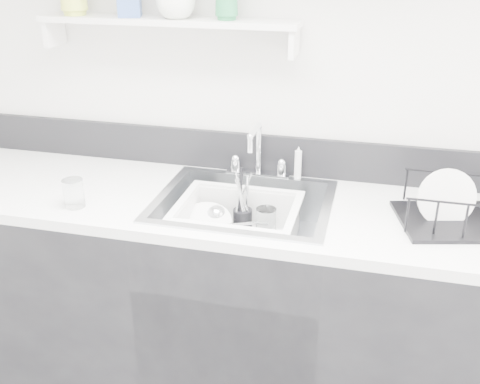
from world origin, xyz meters
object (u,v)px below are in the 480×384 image
(counter_run, at_px, (243,305))
(dish_rack, at_px, (461,204))
(sink, at_px, (243,223))
(wash_tub, at_px, (237,226))

(counter_run, height_order, dish_rack, dish_rack)
(counter_run, height_order, sink, sink)
(counter_run, distance_m, sink, 0.37)
(sink, bearing_deg, counter_run, 0.00)
(sink, relative_size, dish_rack, 1.62)
(counter_run, bearing_deg, wash_tub, -108.56)
(wash_tub, relative_size, dish_rack, 1.12)
(wash_tub, bearing_deg, counter_run, 71.44)
(counter_run, xyz_separation_m, dish_rack, (0.75, 0.01, 0.53))
(counter_run, bearing_deg, dish_rack, 0.97)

